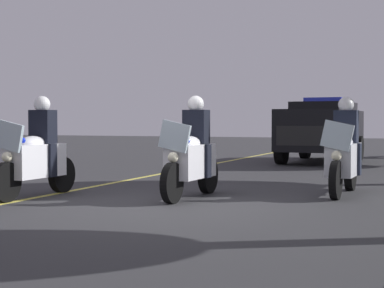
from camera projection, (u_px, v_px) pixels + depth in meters
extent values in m
plane|color=#333335|center=(161.00, 206.00, 9.22)|extent=(80.00, 80.00, 0.00)
cube|color=#E0D14C|center=(29.00, 199.00, 10.11)|extent=(48.00, 0.12, 0.01)
cylinder|color=black|center=(6.00, 182.00, 9.65)|extent=(0.64, 0.14, 0.64)
cylinder|color=black|center=(62.00, 175.00, 11.03)|extent=(0.64, 0.16, 0.64)
cube|color=white|center=(35.00, 161.00, 10.31)|extent=(1.21, 0.48, 0.56)
ellipsoid|color=white|center=(33.00, 143.00, 10.26)|extent=(0.57, 0.34, 0.24)
cube|color=silver|center=(9.00, 136.00, 9.72)|extent=(0.08, 0.56, 0.53)
sphere|color=#F9F4CC|center=(7.00, 157.00, 9.68)|extent=(0.17, 0.17, 0.17)
sphere|color=red|center=(7.00, 140.00, 9.91)|extent=(0.09, 0.09, 0.09)
sphere|color=#1933F2|center=(23.00, 140.00, 9.78)|extent=(0.09, 0.09, 0.09)
cube|color=black|center=(43.00, 127.00, 10.50)|extent=(0.29, 0.41, 0.60)
cube|color=black|center=(51.00, 160.00, 10.39)|extent=(0.18, 0.15, 0.56)
cube|color=black|center=(32.00, 160.00, 10.55)|extent=(0.18, 0.15, 0.56)
sphere|color=white|center=(42.00, 104.00, 10.47)|extent=(0.28, 0.28, 0.28)
cylinder|color=black|center=(172.00, 183.00, 9.53)|extent=(0.64, 0.14, 0.64)
cylinder|color=black|center=(208.00, 175.00, 10.91)|extent=(0.64, 0.16, 0.64)
cube|color=white|center=(191.00, 161.00, 10.19)|extent=(1.21, 0.48, 0.56)
ellipsoid|color=white|center=(190.00, 143.00, 10.14)|extent=(0.57, 0.34, 0.24)
cube|color=silver|center=(175.00, 136.00, 9.60)|extent=(0.08, 0.56, 0.53)
sphere|color=#F9F4CC|center=(173.00, 157.00, 9.56)|extent=(0.17, 0.17, 0.17)
sphere|color=red|center=(169.00, 140.00, 9.79)|extent=(0.09, 0.09, 0.09)
sphere|color=#1933F2|center=(187.00, 141.00, 9.66)|extent=(0.09, 0.09, 0.09)
cube|color=black|center=(196.00, 127.00, 10.38)|extent=(0.29, 0.41, 0.60)
cube|color=black|center=(206.00, 161.00, 10.27)|extent=(0.18, 0.15, 0.56)
cube|color=black|center=(184.00, 160.00, 10.43)|extent=(0.18, 0.15, 0.56)
sphere|color=white|center=(196.00, 104.00, 10.35)|extent=(0.28, 0.28, 0.28)
cylinder|color=black|center=(336.00, 180.00, 10.00)|extent=(0.64, 0.14, 0.64)
cylinder|color=black|center=(350.00, 173.00, 11.37)|extent=(0.64, 0.16, 0.64)
cube|color=silver|center=(344.00, 159.00, 10.66)|extent=(1.21, 0.48, 0.56)
ellipsoid|color=silver|center=(343.00, 142.00, 10.60)|extent=(0.57, 0.34, 0.24)
cube|color=silver|center=(337.00, 136.00, 10.06)|extent=(0.08, 0.56, 0.53)
sphere|color=#F9F4CC|center=(336.00, 156.00, 10.02)|extent=(0.17, 0.17, 0.17)
sphere|color=red|center=(329.00, 139.00, 10.25)|extent=(0.09, 0.09, 0.09)
sphere|color=#1933F2|center=(348.00, 140.00, 10.12)|extent=(0.09, 0.09, 0.09)
cube|color=black|center=(346.00, 127.00, 10.85)|extent=(0.29, 0.41, 0.60)
cube|color=black|center=(357.00, 159.00, 10.73)|extent=(0.18, 0.15, 0.56)
cube|color=black|center=(334.00, 159.00, 10.89)|extent=(0.18, 0.15, 0.56)
sphere|color=white|center=(346.00, 105.00, 10.81)|extent=(0.28, 0.28, 0.28)
cube|color=black|center=(322.00, 130.00, 19.43)|extent=(4.95, 2.04, 1.24)
cube|color=black|center=(324.00, 108.00, 19.68)|extent=(2.45, 1.82, 0.36)
cube|color=#2633D8|center=(323.00, 100.00, 19.49)|extent=(0.32, 1.21, 0.14)
cube|color=black|center=(305.00, 136.00, 17.23)|extent=(0.17, 1.62, 0.56)
cylinder|color=black|center=(342.00, 152.00, 17.67)|extent=(0.81, 0.30, 0.80)
cylinder|color=black|center=(281.00, 151.00, 18.39)|extent=(0.81, 0.30, 0.80)
cylinder|color=black|center=(358.00, 148.00, 20.51)|extent=(0.81, 0.30, 0.80)
cylinder|color=black|center=(305.00, 147.00, 21.23)|extent=(0.81, 0.30, 0.80)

